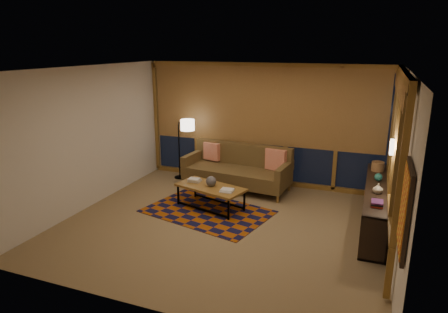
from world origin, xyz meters
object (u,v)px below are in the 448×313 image
(coffee_table, at_px, (211,197))
(bookshelf, at_px, (376,205))
(floor_lamp, at_px, (179,148))
(sofa, at_px, (236,168))

(coffee_table, bearing_deg, bookshelf, 22.73)
(floor_lamp, height_order, bookshelf, floor_lamp)
(sofa, relative_size, bookshelf, 0.80)
(coffee_table, height_order, bookshelf, bookshelf)
(sofa, xyz_separation_m, floor_lamp, (-1.51, 0.23, 0.26))
(sofa, height_order, coffee_table, sofa)
(sofa, relative_size, floor_lamp, 1.57)
(sofa, bearing_deg, coffee_table, -89.68)
(sofa, bearing_deg, floor_lamp, 176.71)
(floor_lamp, xyz_separation_m, bookshelf, (4.39, -1.05, -0.37))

